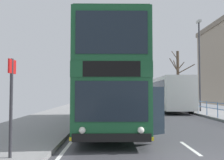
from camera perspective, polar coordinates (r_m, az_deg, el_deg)
name	(u,v)px	position (r m, az deg, el deg)	size (l,w,h in m)	color
double_decker_bus_main	(111,81)	(12.93, -0.31, -0.25)	(3.21, 11.35, 4.53)	#19512D
background_bus_far_lane	(169,93)	(24.05, 13.00, -2.95)	(2.76, 9.43, 3.12)	white
pedestrian_railing_far_kerb	(187,103)	(23.51, 16.98, -5.09)	(0.05, 34.36, 0.99)	#386BA8
bus_stop_sign_near	(11,96)	(6.81, -22.20, -3.42)	(0.08, 0.44, 2.51)	#2D2D33
street_lamp_far_side	(199,58)	(23.03, 19.51, 4.72)	(0.28, 0.60, 7.97)	#38383D
bare_tree_far_00	(178,77)	(31.50, 14.99, 0.73)	(2.87, 2.03, 6.73)	#4C3D2D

